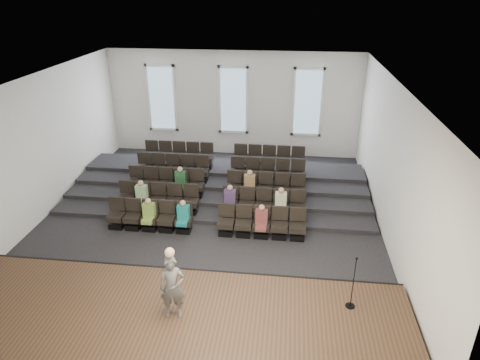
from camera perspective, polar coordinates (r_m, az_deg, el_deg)
name	(u,v)px	position (r m, az deg, el deg)	size (l,w,h in m)	color
ground	(208,224)	(15.30, -4.26, -5.84)	(14.00, 14.00, 0.00)	black
ceiling	(203,83)	(13.46, -4.94, 12.82)	(12.00, 14.00, 0.02)	white
wall_back	(234,104)	(20.78, -0.87, 10.10)	(12.00, 0.04, 5.00)	silver
wall_front	(133,302)	(8.35, -14.03, -15.45)	(12.00, 0.04, 5.00)	silver
wall_left	(35,151)	(16.42, -25.71, 3.51)	(0.04, 14.00, 5.00)	silver
wall_right	(393,167)	(14.34, 19.77, 1.65)	(0.04, 14.00, 5.00)	silver
stage	(170,321)	(11.17, -9.35, -18.05)	(11.80, 3.60, 0.50)	#472D1E
stage_lip	(186,276)	(12.47, -7.17, -12.61)	(11.80, 0.06, 0.52)	black
risers	(222,181)	(17.97, -2.42, -0.18)	(11.80, 4.80, 0.60)	black
seating_rows	(215,188)	(16.31, -3.34, -1.04)	(6.80, 4.70, 1.67)	black
windows	(233,100)	(20.66, -0.90, 10.59)	(8.44, 0.10, 3.24)	white
audience	(209,199)	(15.18, -4.13, -2.60)	(5.45, 2.64, 1.10)	#7FA642
speaker	(172,287)	(10.43, -9.00, -13.91)	(0.60, 0.39, 1.64)	#545250
mic_stand	(352,292)	(11.11, 14.70, -14.28)	(0.24, 0.24, 1.46)	black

